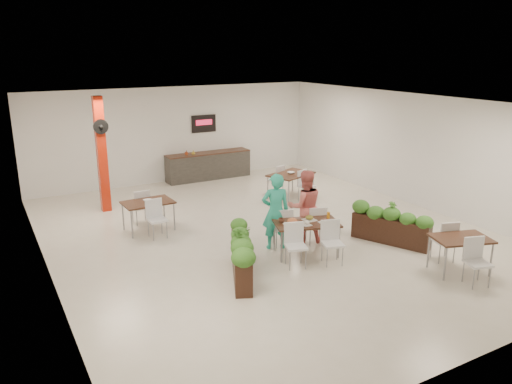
{
  "coord_description": "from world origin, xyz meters",
  "views": [
    {
      "loc": [
        -5.91,
        -9.98,
        4.41
      ],
      "look_at": [
        -0.27,
        0.02,
        1.1
      ],
      "focal_mm": 35.0,
      "sensor_mm": 36.0,
      "label": 1
    }
  ],
  "objects_px": {
    "diner_man": "(275,211)",
    "side_table_c": "(461,244)",
    "planter_left": "(241,252)",
    "diner_woman": "(305,207)",
    "planter_right": "(391,223)",
    "red_column": "(102,153)",
    "side_table_b": "(291,177)",
    "side_table_a": "(148,206)",
    "service_counter": "(208,165)",
    "main_table": "(306,227)"
  },
  "relations": [
    {
      "from": "red_column",
      "to": "planter_left",
      "type": "bearing_deg",
      "value": -76.42
    },
    {
      "from": "diner_man",
      "to": "planter_right",
      "type": "xyz_separation_m",
      "value": [
        2.49,
        -1.09,
        -0.38
      ]
    },
    {
      "from": "service_counter",
      "to": "planter_right",
      "type": "relative_size",
      "value": 1.66
    },
    {
      "from": "red_column",
      "to": "diner_woman",
      "type": "bearing_deg",
      "value": -53.18
    },
    {
      "from": "planter_left",
      "to": "diner_man",
      "type": "bearing_deg",
      "value": 33.92
    },
    {
      "from": "main_table",
      "to": "planter_left",
      "type": "relative_size",
      "value": 1.01
    },
    {
      "from": "main_table",
      "to": "diner_woman",
      "type": "bearing_deg",
      "value": 57.77
    },
    {
      "from": "red_column",
      "to": "side_table_a",
      "type": "height_order",
      "value": "red_column"
    },
    {
      "from": "main_table",
      "to": "side_table_a",
      "type": "relative_size",
      "value": 1.18
    },
    {
      "from": "service_counter",
      "to": "side_table_b",
      "type": "bearing_deg",
      "value": -69.41
    },
    {
      "from": "diner_woman",
      "to": "side_table_c",
      "type": "xyz_separation_m",
      "value": [
        1.79,
        -2.94,
        -0.25
      ]
    },
    {
      "from": "side_table_a",
      "to": "planter_left",
      "type": "bearing_deg",
      "value": -79.22
    },
    {
      "from": "diner_woman",
      "to": "side_table_a",
      "type": "xyz_separation_m",
      "value": [
        -2.96,
        2.55,
        -0.24
      ]
    },
    {
      "from": "service_counter",
      "to": "diner_man",
      "type": "bearing_deg",
      "value": -101.06
    },
    {
      "from": "main_table",
      "to": "side_table_c",
      "type": "bearing_deg",
      "value": -46.06
    },
    {
      "from": "service_counter",
      "to": "side_table_b",
      "type": "relative_size",
      "value": 1.8
    },
    {
      "from": "diner_woman",
      "to": "side_table_a",
      "type": "distance_m",
      "value": 3.91
    },
    {
      "from": "side_table_b",
      "to": "side_table_c",
      "type": "xyz_separation_m",
      "value": [
        0.05,
        -6.16,
        -0.02
      ]
    },
    {
      "from": "red_column",
      "to": "diner_man",
      "type": "distance_m",
      "value": 5.48
    },
    {
      "from": "side_table_c",
      "to": "planter_right",
      "type": "bearing_deg",
      "value": 111.41
    },
    {
      "from": "service_counter",
      "to": "planter_right",
      "type": "bearing_deg",
      "value": -81.0
    },
    {
      "from": "red_column",
      "to": "side_table_c",
      "type": "height_order",
      "value": "red_column"
    },
    {
      "from": "planter_right",
      "to": "side_table_c",
      "type": "relative_size",
      "value": 1.08
    },
    {
      "from": "diner_woman",
      "to": "planter_left",
      "type": "bearing_deg",
      "value": 41.32
    },
    {
      "from": "main_table",
      "to": "side_table_c",
      "type": "distance_m",
      "value": 3.17
    },
    {
      "from": "diner_man",
      "to": "side_table_b",
      "type": "xyz_separation_m",
      "value": [
        2.54,
        3.22,
        -0.24
      ]
    },
    {
      "from": "red_column",
      "to": "service_counter",
      "type": "distance_m",
      "value": 4.56
    },
    {
      "from": "service_counter",
      "to": "side_table_c",
      "type": "distance_m",
      "value": 9.59
    },
    {
      "from": "service_counter",
      "to": "planter_left",
      "type": "xyz_separation_m",
      "value": [
        -2.64,
        -7.48,
        0.03
      ]
    },
    {
      "from": "diner_woman",
      "to": "planter_right",
      "type": "distance_m",
      "value": 2.04
    },
    {
      "from": "diner_man",
      "to": "planter_left",
      "type": "bearing_deg",
      "value": 52.29
    },
    {
      "from": "planter_left",
      "to": "side_table_a",
      "type": "relative_size",
      "value": 1.16
    },
    {
      "from": "main_table",
      "to": "side_table_a",
      "type": "distance_m",
      "value": 4.09
    },
    {
      "from": "side_table_b",
      "to": "side_table_a",
      "type": "bearing_deg",
      "value": 168.56
    },
    {
      "from": "service_counter",
      "to": "diner_woman",
      "type": "relative_size",
      "value": 1.73
    },
    {
      "from": "planter_right",
      "to": "side_table_b",
      "type": "height_order",
      "value": "planter_right"
    },
    {
      "from": "red_column",
      "to": "side_table_b",
      "type": "height_order",
      "value": "red_column"
    },
    {
      "from": "red_column",
      "to": "main_table",
      "type": "bearing_deg",
      "value": -59.86
    },
    {
      "from": "planter_left",
      "to": "side_table_c",
      "type": "bearing_deg",
      "value": -27.09
    },
    {
      "from": "diner_woman",
      "to": "side_table_b",
      "type": "distance_m",
      "value": 3.67
    },
    {
      "from": "planter_left",
      "to": "planter_right",
      "type": "xyz_separation_m",
      "value": [
        3.85,
        -0.17,
        -0.02
      ]
    },
    {
      "from": "planter_right",
      "to": "side_table_b",
      "type": "bearing_deg",
      "value": 89.43
    },
    {
      "from": "red_column",
      "to": "main_table",
      "type": "distance_m",
      "value": 6.27
    },
    {
      "from": "planter_left",
      "to": "red_column",
      "type": "bearing_deg",
      "value": 103.58
    },
    {
      "from": "service_counter",
      "to": "diner_woman",
      "type": "height_order",
      "value": "service_counter"
    },
    {
      "from": "main_table",
      "to": "side_table_c",
      "type": "height_order",
      "value": "same"
    },
    {
      "from": "planter_right",
      "to": "side_table_c",
      "type": "height_order",
      "value": "planter_right"
    },
    {
      "from": "red_column",
      "to": "diner_man",
      "type": "height_order",
      "value": "red_column"
    },
    {
      "from": "diner_man",
      "to": "side_table_c",
      "type": "xyz_separation_m",
      "value": [
        2.59,
        -2.94,
        -0.26
      ]
    },
    {
      "from": "service_counter",
      "to": "red_column",
      "type": "bearing_deg",
      "value": -155.0
    }
  ]
}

